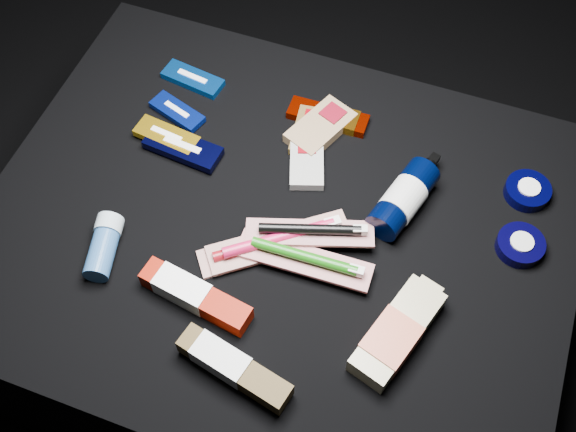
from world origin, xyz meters
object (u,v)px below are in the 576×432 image
(lotion_bottle, at_px, (403,199))
(deodorant_stick, at_px, (104,246))
(bodywash_bottle, at_px, (396,334))
(toothpaste_carton_red, at_px, (191,294))

(lotion_bottle, relative_size, deodorant_stick, 1.65)
(lotion_bottle, height_order, deodorant_stick, lotion_bottle)
(bodywash_bottle, distance_m, deodorant_stick, 0.48)
(bodywash_bottle, xyz_separation_m, toothpaste_carton_red, (-0.32, -0.04, -0.00))
(lotion_bottle, xyz_separation_m, toothpaste_carton_red, (-0.26, -0.28, -0.01))
(lotion_bottle, distance_m, deodorant_stick, 0.49)
(deodorant_stick, distance_m, toothpaste_carton_red, 0.17)
(deodorant_stick, height_order, toothpaste_carton_red, deodorant_stick)
(bodywash_bottle, relative_size, deodorant_stick, 1.70)
(lotion_bottle, height_order, bodywash_bottle, lotion_bottle)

